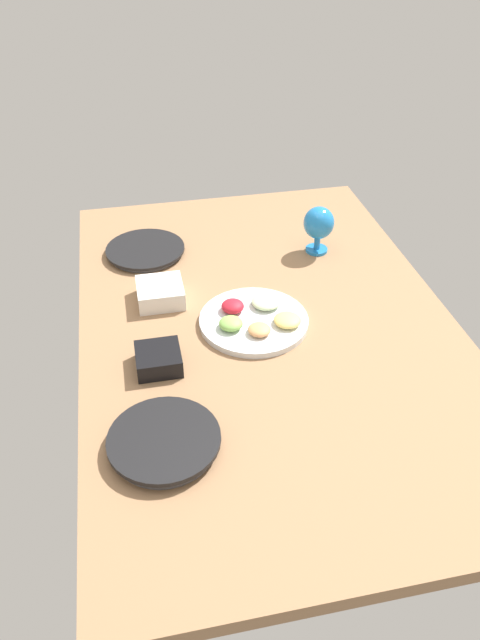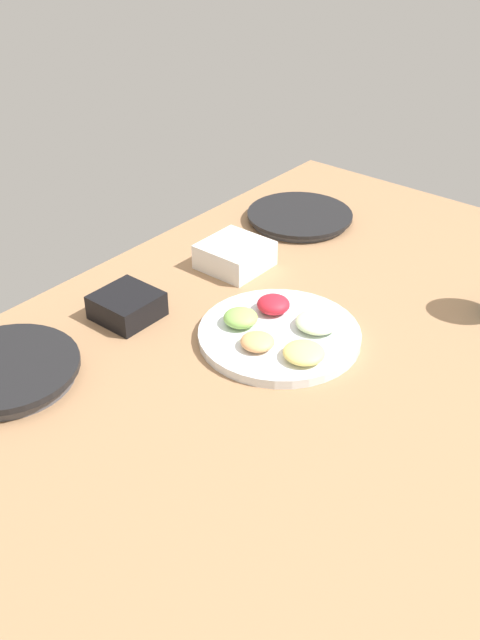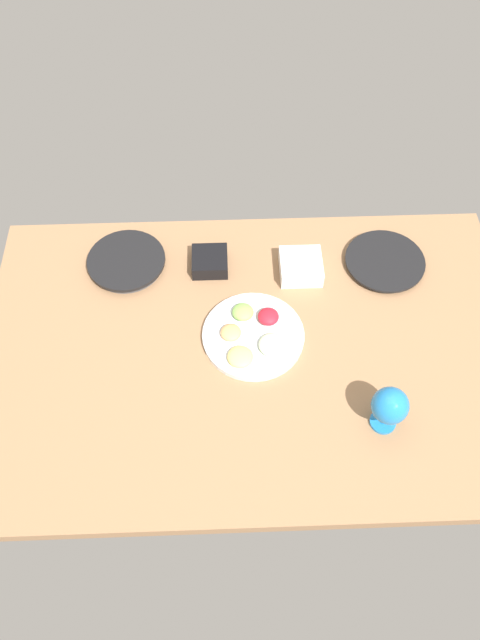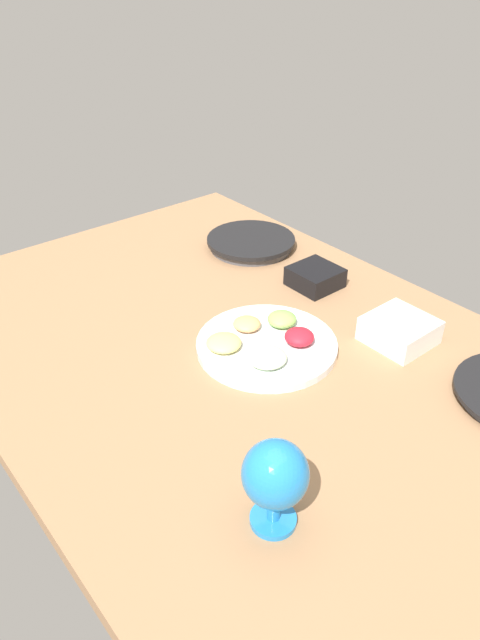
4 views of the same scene
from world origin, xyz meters
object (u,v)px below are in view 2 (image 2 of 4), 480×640
object	(u,v)px
square_bowl_white	(235,254)
dinner_plate_right	(7,371)
dinner_plate_left	(300,217)
fruit_platter	(280,333)
square_bowl_black	(127,304)

from	to	relation	value
square_bowl_white	dinner_plate_right	bearing A→B (deg)	-4.92
dinner_plate_left	dinner_plate_right	xyz separation A→B (cm)	(83.34, -2.53, 0.50)
fruit_platter	square_bowl_white	size ratio (longest dim) A/B	2.30
dinner_plate_right	fruit_platter	bearing A→B (deg)	143.45
fruit_platter	square_bowl_black	size ratio (longest dim) A/B	2.68
fruit_platter	square_bowl_white	bearing A→B (deg)	-123.65
dinner_plate_left	fruit_platter	world-z (taller)	fruit_platter
dinner_plate_right	square_bowl_black	size ratio (longest dim) A/B	2.21
dinner_plate_left	dinner_plate_right	distance (cm)	83.38
dinner_plate_left	fruit_platter	xyz separation A→B (cm)	(43.86, 26.73, 0.36)
dinner_plate_right	fruit_platter	world-z (taller)	fruit_platter
dinner_plate_right	fruit_platter	size ratio (longest dim) A/B	0.82
dinner_plate_right	square_bowl_black	bearing A→B (deg)	176.94
dinner_plate_left	square_bowl_black	xyz separation A→B (cm)	(56.49, -1.10, 1.61)
square_bowl_black	fruit_platter	bearing A→B (deg)	114.41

